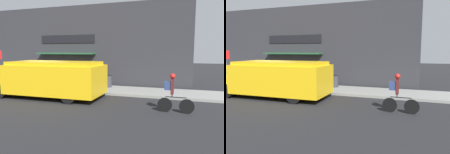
# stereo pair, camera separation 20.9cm
# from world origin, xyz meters

# --- Properties ---
(ground_plane) EXTENTS (70.00, 70.00, 0.00)m
(ground_plane) POSITION_xyz_m (0.00, 0.00, 0.00)
(ground_plane) COLOR #232326
(sidewalk) EXTENTS (28.00, 2.64, 0.14)m
(sidewalk) POSITION_xyz_m (0.00, 1.32, 0.07)
(sidewalk) COLOR gray
(sidewalk) RESTS_ON ground_plane
(storefront) EXTENTS (17.50, 0.90, 5.79)m
(storefront) POSITION_xyz_m (-0.00, 2.92, 2.89)
(storefront) COLOR #2D2D33
(storefront) RESTS_ON ground_plane
(school_bus) EXTENTS (6.73, 2.80, 1.98)m
(school_bus) POSITION_xyz_m (1.22, -1.53, 1.04)
(school_bus) COLOR yellow
(school_bus) RESTS_ON ground_plane
(cyclist) EXTENTS (1.49, 0.23, 1.64)m
(cyclist) POSITION_xyz_m (7.84, -2.43, 0.83)
(cyclist) COLOR black
(cyclist) RESTS_ON ground_plane
(trash_bin) EXTENTS (0.53, 0.53, 0.80)m
(trash_bin) POSITION_xyz_m (3.42, 1.90, 0.54)
(trash_bin) COLOR #38383D
(trash_bin) RESTS_ON sidewalk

